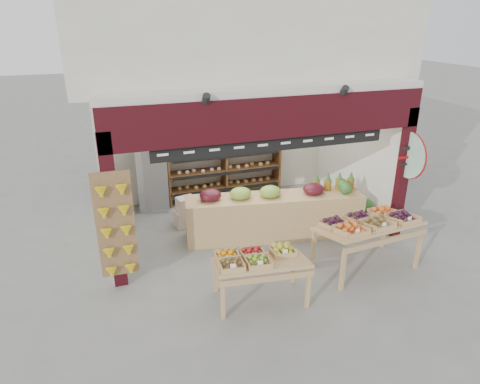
% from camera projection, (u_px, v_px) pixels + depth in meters
% --- Properties ---
extents(ground, '(60.00, 60.00, 0.00)m').
position_uv_depth(ground, '(252.00, 232.00, 8.99)').
color(ground, slate).
rests_on(ground, ground).
extents(shop_structure, '(6.36, 5.12, 5.40)m').
position_uv_depth(shop_structure, '(227.00, 31.00, 8.91)').
color(shop_structure, silver).
rests_on(shop_structure, ground).
extents(banana_board, '(0.60, 0.15, 1.80)m').
position_uv_depth(banana_board, '(116.00, 228.00, 6.72)').
color(banana_board, olive).
rests_on(banana_board, ground).
extents(gift_sign, '(0.04, 0.93, 0.92)m').
position_uv_depth(gift_sign, '(409.00, 155.00, 8.14)').
color(gift_sign, '#A1CBB8').
rests_on(gift_sign, ground).
extents(back_shelving, '(2.82, 0.46, 1.76)m').
position_uv_depth(back_shelving, '(224.00, 154.00, 10.28)').
color(back_shelving, brown).
rests_on(back_shelving, ground).
extents(refrigerator, '(0.79, 0.79, 1.65)m').
position_uv_depth(refrigerator, '(153.00, 175.00, 9.81)').
color(refrigerator, '#B4B6BB').
rests_on(refrigerator, ground).
extents(cardboard_stack, '(1.02, 0.80, 0.65)m').
position_uv_depth(cardboard_stack, '(194.00, 212.00, 9.33)').
color(cardboard_stack, silver).
rests_on(cardboard_stack, ground).
extents(mid_counter, '(3.62, 1.30, 1.11)m').
position_uv_depth(mid_counter, '(274.00, 214.00, 8.65)').
color(mid_counter, tan).
rests_on(mid_counter, ground).
extents(display_table_left, '(1.53, 0.98, 0.94)m').
position_uv_depth(display_table_left, '(254.00, 260.00, 6.59)').
color(display_table_left, tan).
rests_on(display_table_left, ground).
extents(display_table_right, '(1.83, 1.13, 1.10)m').
position_uv_depth(display_table_right, '(369.00, 223.00, 7.42)').
color(display_table_right, tan).
rests_on(display_table_right, ground).
extents(watermelon_pile, '(0.77, 0.73, 0.56)m').
position_uv_depth(watermelon_pile, '(365.00, 214.00, 9.31)').
color(watermelon_pile, '#1D511B').
rests_on(watermelon_pile, ground).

